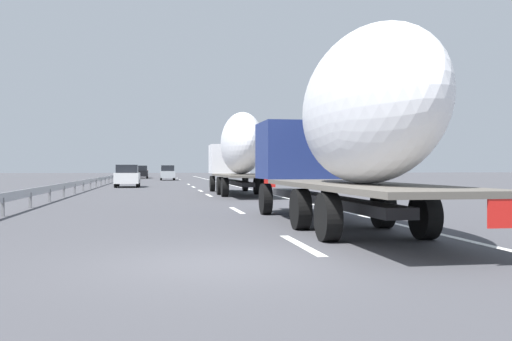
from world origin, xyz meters
The scene contains 21 objects.
ground_plane centered at (40.00, 0.00, 0.00)m, with size 260.00×260.00×0.00m, color #424247.
lane_stripe_0 centered at (2.00, -1.80, 0.00)m, with size 3.20×0.20×0.01m, color white.
lane_stripe_1 centered at (11.68, -1.80, 0.00)m, with size 3.20×0.20×0.01m, color white.
lane_stripe_2 centered at (23.47, -1.80, 0.00)m, with size 3.20×0.20×0.01m, color white.
lane_stripe_3 centered at (30.12, -1.80, 0.00)m, with size 3.20×0.20×0.01m, color white.
lane_stripe_4 centered at (38.09, -1.80, 0.00)m, with size 3.20×0.20×0.01m, color white.
lane_stripe_5 centered at (45.71, -1.80, 0.00)m, with size 3.20×0.20×0.01m, color white.
lane_stripe_6 centered at (67.26, -1.80, 0.00)m, with size 3.20×0.20×0.01m, color white.
lane_stripe_7 centered at (78.57, -1.80, 0.00)m, with size 3.20×0.20×0.01m, color white.
edge_line_right centered at (45.00, -5.50, 0.00)m, with size 110.00×0.20×0.01m, color white.
truck_lead centered at (24.10, -3.60, 2.63)m, with size 13.27×2.55×4.70m.
truck_trailing centered at (4.41, -3.60, 2.65)m, with size 13.32×2.55×4.73m.
car_red_compact centered at (87.30, 3.58, 0.93)m, with size 4.18×1.81×1.85m.
car_white_van centered at (38.49, 3.49, 0.92)m, with size 4.67×1.91×1.81m.
car_silver_hatch centered at (64.32, -0.14, 0.94)m, with size 4.50×1.82×1.87m.
car_black_suv centered at (76.27, 3.37, 0.95)m, with size 4.32×1.76×1.89m.
road_sign centered at (43.77, -6.70, 2.11)m, with size 0.10×0.90×3.04m.
tree_0 centered at (75.93, -12.25, 4.21)m, with size 3.45×3.45×6.78m.
tree_1 centered at (88.00, -10.82, 3.66)m, with size 3.60×3.60×5.69m.
tree_2 centered at (48.45, -11.61, 3.35)m, with size 3.62×3.62×5.17m.
guardrail_median centered at (43.00, 6.00, 0.58)m, with size 94.00×0.10×0.76m.
Camera 1 is at (-9.41, 1.06, 1.57)m, focal length 40.60 mm.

